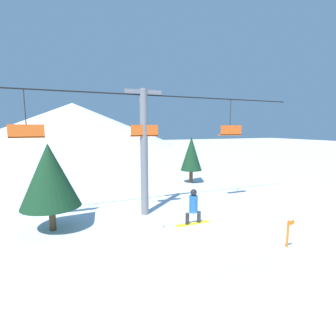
{
  "coord_description": "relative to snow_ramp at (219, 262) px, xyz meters",
  "views": [
    {
      "loc": [
        -5.72,
        -7.7,
        5.8
      ],
      "look_at": [
        -0.53,
        4.5,
        3.77
      ],
      "focal_mm": 28.0,
      "sensor_mm": 36.0,
      "label": 1
    }
  ],
  "objects": [
    {
      "name": "chairlift",
      "position": [
        0.07,
        8.9,
        3.79
      ],
      "size": [
        23.75,
        0.51,
        8.27
      ],
      "color": "slate",
      "rests_on": "ground_plane"
    },
    {
      "name": "pine_tree_near",
      "position": [
        -5.66,
        8.29,
        2.19
      ],
      "size": [
        3.26,
        3.26,
        4.99
      ],
      "color": "#4C3823",
      "rests_on": "ground_plane"
    },
    {
      "name": "snow_ramp",
      "position": [
        0.0,
        0.0,
        0.0
      ],
      "size": [
        2.98,
        3.5,
        1.97
      ],
      "color": "white",
      "rests_on": "ground_plane"
    },
    {
      "name": "mountain_ridge",
      "position": [
        0.53,
        88.86,
        6.08
      ],
      "size": [
        69.72,
        69.72,
        14.12
      ],
      "color": "silver",
      "rests_on": "ground_plane"
    },
    {
      "name": "pine_tree_far",
      "position": [
        7.76,
        16.71,
        2.12
      ],
      "size": [
        2.24,
        2.24,
        4.89
      ],
      "color": "#4C3823",
      "rests_on": "ground_plane"
    },
    {
      "name": "ground_plane",
      "position": [
        0.53,
        0.25,
        -0.98
      ],
      "size": [
        220.0,
        220.0,
        0.0
      ],
      "primitive_type": "plane",
      "color": "white"
    },
    {
      "name": "trail_marker",
      "position": [
        4.33,
        0.88,
        -0.11
      ],
      "size": [
        0.41,
        0.1,
        1.63
      ],
      "color": "orange",
      "rests_on": "ground_plane"
    },
    {
      "name": "snowboarder",
      "position": [
        -0.31,
        1.44,
        1.71
      ],
      "size": [
        1.51,
        0.34,
        1.44
      ],
      "color": "yellow",
      "rests_on": "snow_ramp"
    }
  ]
}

